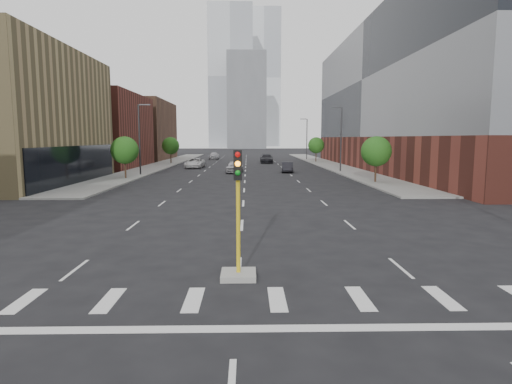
{
  "coord_description": "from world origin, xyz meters",
  "views": [
    {
      "loc": [
        0.32,
        -5.27,
        4.78
      ],
      "look_at": [
        0.68,
        12.82,
        2.5
      ],
      "focal_mm": 30.0,
      "sensor_mm": 36.0,
      "label": 1
    }
  ],
  "objects_px": {
    "car_mid_right": "(287,167)",
    "car_deep_right": "(267,159)",
    "median_traffic_signal": "(238,250)",
    "car_distant": "(214,156)",
    "car_near_left": "(234,167)",
    "car_far_left": "(195,163)"
  },
  "relations": [
    {
      "from": "car_mid_right",
      "to": "car_deep_right",
      "type": "xyz_separation_m",
      "value": [
        -1.92,
        22.84,
        0.13
      ]
    },
    {
      "from": "median_traffic_signal",
      "to": "car_deep_right",
      "type": "distance_m",
      "value": 68.91
    },
    {
      "from": "median_traffic_signal",
      "to": "car_distant",
      "type": "xyz_separation_m",
      "value": [
        -7.25,
        82.97,
        -0.12
      ]
    },
    {
      "from": "car_near_left",
      "to": "car_deep_right",
      "type": "bearing_deg",
      "value": 82.82
    },
    {
      "from": "car_near_left",
      "to": "car_distant",
      "type": "relative_size",
      "value": 1.0
    },
    {
      "from": "median_traffic_signal",
      "to": "car_mid_right",
      "type": "distance_m",
      "value": 46.33
    },
    {
      "from": "car_near_left",
      "to": "car_far_left",
      "type": "distance_m",
      "value": 11.77
    },
    {
      "from": "car_distant",
      "to": "car_deep_right",
      "type": "bearing_deg",
      "value": -48.83
    },
    {
      "from": "car_deep_right",
      "to": "car_mid_right",
      "type": "bearing_deg",
      "value": -84.4
    },
    {
      "from": "car_deep_right",
      "to": "car_distant",
      "type": "height_order",
      "value": "car_deep_right"
    },
    {
      "from": "car_near_left",
      "to": "car_deep_right",
      "type": "height_order",
      "value": "car_deep_right"
    },
    {
      "from": "median_traffic_signal",
      "to": "car_deep_right",
      "type": "height_order",
      "value": "median_traffic_signal"
    },
    {
      "from": "car_distant",
      "to": "car_near_left",
      "type": "bearing_deg",
      "value": -78.58
    },
    {
      "from": "median_traffic_signal",
      "to": "car_deep_right",
      "type": "relative_size",
      "value": 0.75
    },
    {
      "from": "median_traffic_signal",
      "to": "car_near_left",
      "type": "height_order",
      "value": "median_traffic_signal"
    },
    {
      "from": "car_far_left",
      "to": "car_mid_right",
      "type": "bearing_deg",
      "value": -29.93
    },
    {
      "from": "median_traffic_signal",
      "to": "car_mid_right",
      "type": "xyz_separation_m",
      "value": [
        5.93,
        45.95,
        -0.24
      ]
    },
    {
      "from": "median_traffic_signal",
      "to": "car_distant",
      "type": "relative_size",
      "value": 0.88
    },
    {
      "from": "median_traffic_signal",
      "to": "car_far_left",
      "type": "height_order",
      "value": "median_traffic_signal"
    },
    {
      "from": "car_distant",
      "to": "car_mid_right",
      "type": "bearing_deg",
      "value": -67.67
    },
    {
      "from": "car_far_left",
      "to": "car_deep_right",
      "type": "height_order",
      "value": "car_deep_right"
    },
    {
      "from": "car_mid_right",
      "to": "car_deep_right",
      "type": "relative_size",
      "value": 0.75
    }
  ]
}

